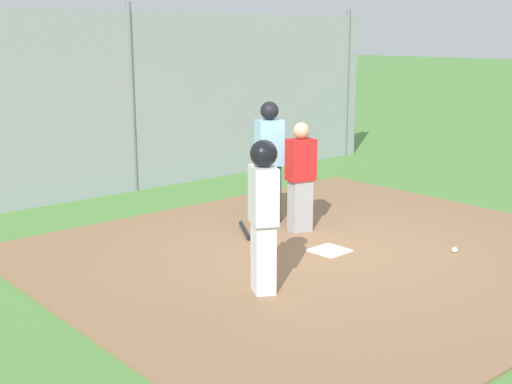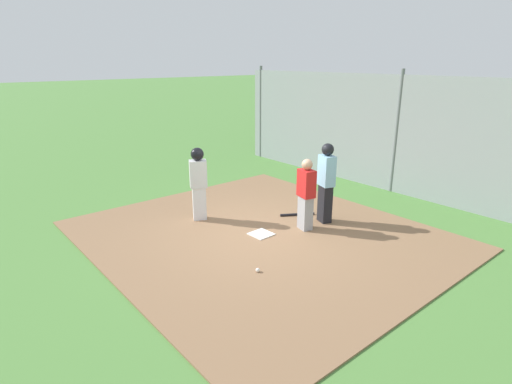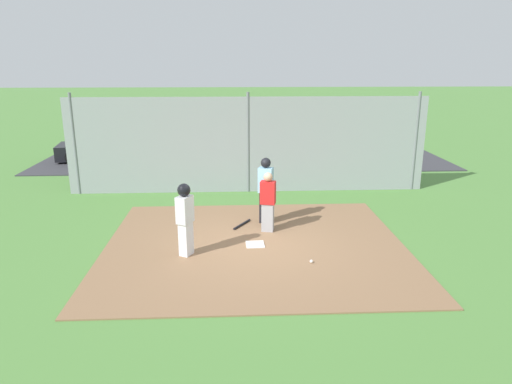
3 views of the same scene
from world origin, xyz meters
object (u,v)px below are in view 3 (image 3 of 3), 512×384
catcher (268,201)px  parked_car_red (172,149)px  runner (185,215)px  parked_car_silver (249,147)px  baseball_bat (242,224)px  baseball (311,261)px  parked_car_dark (106,146)px  umpire (266,189)px  home_plate (255,244)px

catcher → parked_car_red: bearing=-143.7°
runner → parked_car_silver: runner is taller
runner → parked_car_silver: size_ratio=0.39×
baseball_bat → baseball: baseball is taller
baseball → parked_car_dark: 13.74m
baseball_bat → parked_car_silver: parked_car_silver is taller
catcher → parked_car_red: size_ratio=0.36×
umpire → baseball_bat: 1.16m
baseball_bat → baseball: 2.90m
umpire → parked_car_silver: bearing=-159.9°
home_plate → runner: size_ratio=0.26×
parked_car_silver → parked_car_dark: 6.45m
umpire → baseball: umpire is taller
home_plate → catcher: (-0.38, -0.94, 0.80)m
runner → parked_car_red: bearing=126.2°
baseball → parked_car_dark: bearing=-57.3°
catcher → baseball: size_ratio=21.22×
baseball_bat → parked_car_dark: 10.85m
baseball → parked_car_red: 11.66m
home_plate → parked_car_red: 10.22m
home_plate → parked_car_silver: parked_car_silver is taller
catcher → home_plate: bearing=-7.4°
baseball → parked_car_silver: size_ratio=0.02×
runner → baseball: (-2.79, 0.60, -0.93)m
home_plate → parked_car_red: size_ratio=0.10×
baseball → runner: bearing=-12.1°
umpire → parked_car_red: (3.53, -8.11, -0.38)m
home_plate → parked_car_dark: (6.23, -10.45, 0.57)m
runner → home_plate: bearing=45.0°
umpire → baseball_bat: umpire is taller
baseball_bat → parked_car_dark: (5.94, -9.06, 0.55)m
parked_car_dark → parked_car_red: bearing=-22.0°
runner → parked_car_silver: (-1.81, -10.49, -0.39)m
home_plate → runner: runner is taller
home_plate → catcher: 1.29m
home_plate → catcher: catcher is taller
runner → baseball_bat: size_ratio=2.04×
runner → parked_car_silver: bearing=107.7°
baseball_bat → baseball: bearing=-117.7°
parked_car_red → baseball_bat: bearing=-64.8°
catcher → parked_car_dark: 11.58m
catcher → umpire: bearing=-164.5°
catcher → umpire: size_ratio=0.86×
parked_car_dark → baseball_bat: bearing=-65.0°
catcher → parked_car_silver: catcher is taller
runner → umpire: bearing=74.5°
umpire → parked_car_dark: bearing=-124.3°
baseball → parked_car_dark: (7.42, -11.55, 0.55)m
baseball → catcher: bearing=-68.3°
parked_car_red → umpire: bearing=-60.3°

